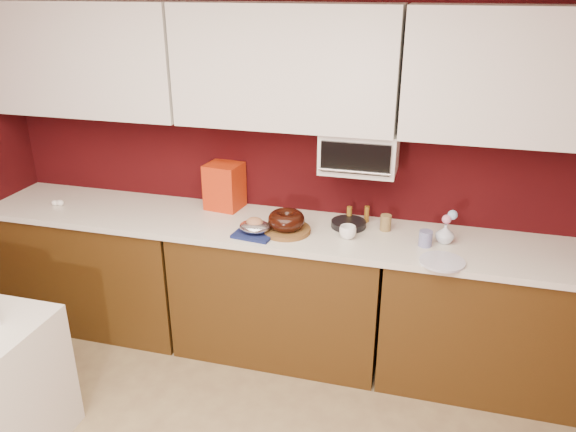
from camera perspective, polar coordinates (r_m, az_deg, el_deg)
The scene contains 29 objects.
wall_back at distance 3.65m, azimuth 0.48°, elevation 5.88°, with size 4.00×0.02×2.50m, color #360709.
base_cabinet_left at distance 4.23m, azimuth -18.51°, elevation -4.91°, with size 1.31×0.58×0.86m, color #43290D.
base_cabinet_center at distance 3.70m, azimuth -0.79°, elevation -7.73°, with size 1.31×0.58×0.86m, color #43290D.
base_cabinet_right at distance 3.62m, azimuth 20.26°, elevation -10.08°, with size 1.31×0.58×0.86m, color #43290D.
countertop at distance 3.50m, azimuth -0.83°, elevation -1.37°, with size 4.00×0.62×0.04m, color silver.
upper_cabinet_left at distance 3.93m, azimuth -19.99°, elevation 14.76°, with size 1.31×0.33×0.70m, color white.
upper_cabinet_center at distance 3.36m, azimuth -0.23°, elevation 14.91°, with size 1.31×0.33×0.70m, color white.
upper_cabinet_right at distance 3.27m, azimuth 23.53°, elevation 12.86°, with size 1.31×0.33×0.70m, color white.
toaster_oven at distance 3.39m, azimuth 7.28°, elevation 6.58°, with size 0.45×0.30×0.25m, color white.
toaster_oven_door at distance 3.24m, azimuth 6.85°, elevation 5.82°, with size 0.40×0.02×0.18m, color black.
toaster_oven_handle at distance 3.25m, azimuth 6.75°, elevation 4.49°, with size 0.02×0.02×0.42m, color silver.
cake_base at distance 3.41m, azimuth -0.17°, elevation -1.43°, with size 0.29×0.29×0.03m, color brown.
bundt_cake at distance 3.38m, azimuth -0.17°, elevation -0.41°, with size 0.22×0.22×0.09m, color black.
navy_towel at distance 3.38m, azimuth -3.38°, elevation -1.79°, with size 0.23×0.20×0.02m, color #151F51.
foil_ham_nest at distance 3.36m, azimuth -3.40°, elevation -1.08°, with size 0.19×0.16×0.07m, color silver.
roasted_ham at distance 3.35m, azimuth -3.41°, elevation -0.69°, with size 0.11×0.09×0.07m, color #AD724F.
pandoro_box at distance 3.75m, azimuth -6.47°, elevation 3.05°, with size 0.22×0.20×0.30m, color #A9110B.
dark_pan at distance 3.50m, azimuth 6.17°, elevation -0.81°, with size 0.22×0.22×0.04m, color black.
coffee_mug at distance 3.33m, azimuth 6.09°, elevation -1.52°, with size 0.09×0.09×0.10m, color white.
blue_jar at distance 3.32m, azimuth 13.79°, elevation -2.22°, with size 0.08×0.08×0.09m, color navy.
flower_vase at distance 3.38m, azimuth 15.67°, elevation -1.62°, with size 0.09×0.09×0.13m, color silver.
flower_pink at distance 3.34m, azimuth 15.82°, elevation -0.32°, with size 0.05×0.05×0.05m, color pink.
flower_blue at distance 3.35m, azimuth 16.37°, elevation 0.10°, with size 0.06×0.06×0.06m, color #8EB7E4.
china_plate at distance 3.16m, azimuth 15.40°, elevation -4.49°, with size 0.24×0.24×0.01m, color silver.
amber_bottle at distance 3.57m, azimuth 6.24°, elevation 0.23°, with size 0.03×0.03×0.10m, color #835E17.
paper_cup at distance 3.47m, azimuth 9.89°, elevation -0.68°, with size 0.07×0.07×0.10m, color olive.
egg_left at distance 4.12m, azimuth -22.61°, elevation 1.24°, with size 0.05×0.04×0.04m, color white.
egg_right at distance 4.10m, azimuth -22.17°, elevation 1.25°, with size 0.06×0.04×0.04m, color white.
amber_bottle_tall at distance 3.57m, azimuth 8.00°, elevation 0.19°, with size 0.03×0.03×0.11m, color brown.
Camera 1 is at (0.89, -1.12, 2.31)m, focal length 35.00 mm.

